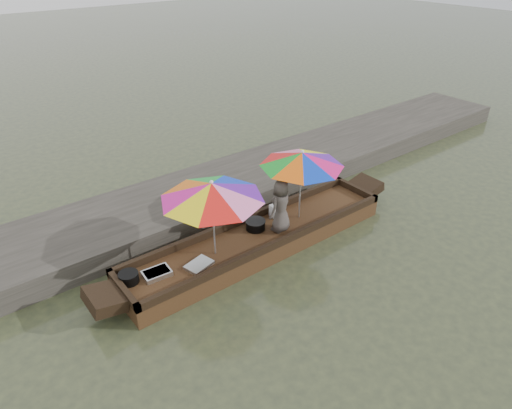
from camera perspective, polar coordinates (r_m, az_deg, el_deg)
water at (r=9.41m, az=0.37°, el=-5.51°), size 80.00×80.00×0.00m
dock at (r=10.82m, az=-6.83°, el=1.00°), size 22.00×2.20×0.50m
boat_hull at (r=9.30m, az=0.38°, el=-4.64°), size 5.88×1.20×0.35m
cooking_pot at (r=8.27m, az=-15.63°, el=-8.79°), size 0.35×0.35×0.18m
tray_crayfish at (r=8.32m, az=-12.30°, el=-8.41°), size 0.51×0.37×0.09m
tray_scallop at (r=8.41m, az=-7.13°, el=-7.51°), size 0.55×0.45×0.06m
charcoal_grill at (r=9.32m, az=-0.07°, el=-2.60°), size 0.39×0.39×0.18m
supply_bag at (r=9.75m, az=2.64°, el=-0.74°), size 0.29×0.24×0.26m
vendor at (r=9.06m, az=3.11°, el=-0.17°), size 0.62×0.48×1.13m
umbrella_bow at (r=8.28m, az=-5.35°, el=-1.78°), size 1.94×1.94×1.55m
umbrella_stern at (r=9.42m, az=5.59°, el=2.44°), size 1.86×1.86×1.55m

